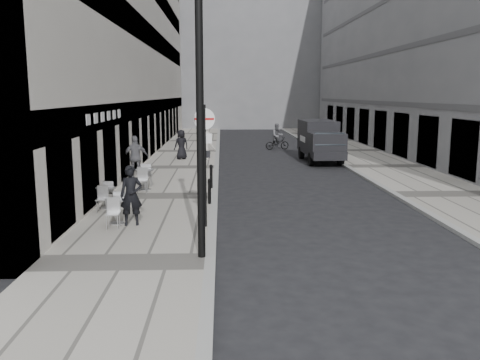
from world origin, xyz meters
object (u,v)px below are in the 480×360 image
object	(u,v)px
cyclist	(277,140)
sign_post	(205,149)
panel_van	(320,139)
walking_man	(131,195)
lamppost	(200,92)

from	to	relation	value
cyclist	sign_post	bearing A→B (deg)	-116.11
panel_van	walking_man	bearing A→B (deg)	-120.53
walking_man	panel_van	distance (m)	16.91
lamppost	panel_van	world-z (taller)	lamppost
sign_post	lamppost	xyz separation A→B (m)	(0.00, -2.78, 1.59)
sign_post	cyclist	bearing A→B (deg)	78.96
panel_van	cyclist	xyz separation A→B (m)	(-1.77, 6.50, -0.61)
sign_post	cyclist	xyz separation A→B (m)	(4.42, 21.45, -1.64)
lamppost	walking_man	bearing A→B (deg)	125.49
sign_post	panel_van	distance (m)	16.21
lamppost	cyclist	distance (m)	24.83
lamppost	sign_post	bearing A→B (deg)	90.00
sign_post	panel_van	size ratio (longest dim) A/B	0.69
sign_post	cyclist	distance (m)	21.96
lamppost	panel_van	xyz separation A→B (m)	(6.20, 17.72, -2.62)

